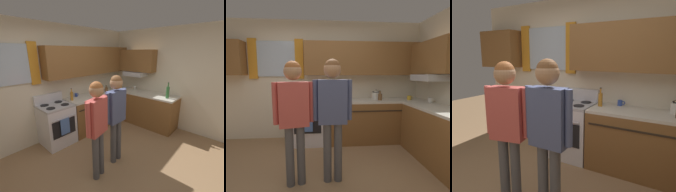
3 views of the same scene
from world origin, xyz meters
TOP-DOWN VIEW (x-y plane):
  - ground_plane at (0.00, 0.00)m, footprint 12.00×12.00m
  - back_wall_unit at (0.11, 1.82)m, footprint 4.60×0.42m
  - kitchen_counter_run at (1.53, 1.11)m, footprint 2.16×2.10m
  - stove_oven at (-0.20, 1.54)m, footprint 0.64×0.67m
  - bottle_squat_brown at (1.30, 1.46)m, footprint 0.08×0.08m
  - bottle_oil_amber at (0.25, 1.56)m, footprint 0.06×0.06m
  - mug_ceramic_white at (2.19, 1.11)m, footprint 0.13×0.08m
  - mug_cobalt_blue at (0.50, 1.75)m, footprint 0.11×0.07m
  - mug_mustard_yellow at (1.95, 1.46)m, footprint 0.12×0.08m
  - stovetop_kettle at (1.29, 1.68)m, footprint 0.27×0.20m
  - adult_left at (-0.26, 0.14)m, footprint 0.49×0.23m
  - adult_in_plaid at (0.23, 0.18)m, footprint 0.51×0.22m

SIDE VIEW (x-z plane):
  - ground_plane at x=0.00m, z-range 0.00..0.00m
  - kitchen_counter_run at x=1.53m, z-range 0.00..0.90m
  - stove_oven at x=-0.20m, z-range -0.08..1.02m
  - mug_cobalt_blue at x=0.50m, z-range 0.90..0.99m
  - mug_mustard_yellow at x=1.95m, z-range 0.90..0.99m
  - mug_ceramic_white at x=2.19m, z-range 0.90..1.00m
  - bottle_squat_brown at x=1.30m, z-range 0.87..1.08m
  - stovetop_kettle at x=1.29m, z-range 0.89..1.10m
  - bottle_oil_amber at x=0.25m, z-range 0.87..1.15m
  - adult_left at x=-0.26m, z-range 0.21..1.81m
  - adult_in_plaid at x=0.23m, z-range 0.21..1.84m
  - back_wall_unit at x=0.11m, z-range 0.19..2.79m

